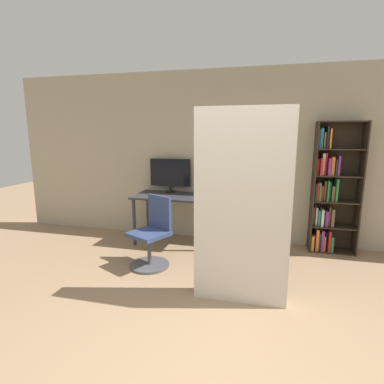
# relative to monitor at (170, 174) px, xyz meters

# --- Properties ---
(wall_back) EXTENTS (8.00, 0.06, 2.70)m
(wall_back) POSITION_rel_monitor_xyz_m (1.22, 0.14, 0.27)
(wall_back) COLOR tan
(wall_back) RESTS_ON ground
(desk) EXTENTS (1.13, 0.68, 0.77)m
(desk) POSITION_rel_monitor_xyz_m (0.08, -0.23, -0.42)
(desk) COLOR #2D2D33
(desk) RESTS_ON ground
(monitor) EXTENTS (0.68, 0.18, 0.55)m
(monitor) POSITION_rel_monitor_xyz_m (0.00, 0.00, 0.00)
(monitor) COLOR black
(monitor) RESTS_ON desk
(office_chair) EXTENTS (0.59, 0.59, 0.92)m
(office_chair) POSITION_rel_monitor_xyz_m (0.11, -1.13, -0.71)
(office_chair) COLOR #4C4C51
(office_chair) RESTS_ON ground
(bookshelf) EXTENTS (0.64, 0.30, 1.89)m
(bookshelf) POSITION_rel_monitor_xyz_m (2.44, -0.02, -0.19)
(bookshelf) COLOR #2D2319
(bookshelf) RESTS_ON ground
(mattress_near) EXTENTS (0.95, 0.21, 1.98)m
(mattress_near) POSITION_rel_monitor_xyz_m (1.31, -1.69, -0.09)
(mattress_near) COLOR beige
(mattress_near) RESTS_ON ground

